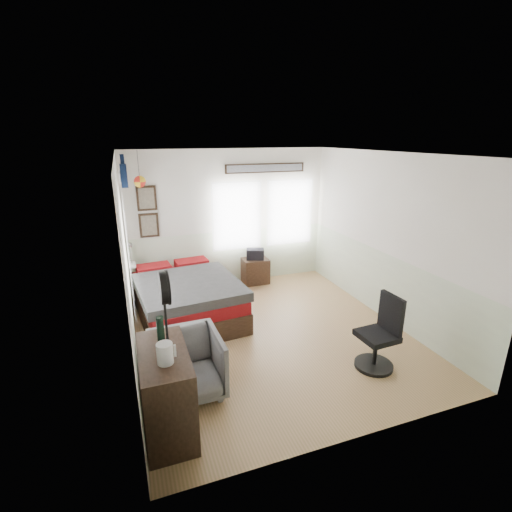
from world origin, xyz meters
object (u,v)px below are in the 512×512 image
at_px(nightstand, 255,271).
at_px(task_chair, 380,339).
at_px(bed, 186,298).
at_px(armchair, 187,365).
at_px(dresser, 166,391).

height_order(nightstand, task_chair, task_chair).
distance_m(bed, armchair, 2.01).
bearing_deg(armchair, dresser, -122.35).
bearing_deg(task_chair, nightstand, 96.08).
height_order(bed, armchair, armchair).
bearing_deg(task_chair, bed, 129.82).
xyz_separation_m(bed, armchair, (-0.32, -1.98, 0.04)).
relative_size(bed, task_chair, 2.28).
distance_m(bed, dresser, 2.55).
height_order(bed, task_chair, task_chair).
relative_size(dresser, task_chair, 1.00).
bearing_deg(nightstand, bed, -146.51).
bearing_deg(nightstand, armchair, -121.88).
xyz_separation_m(bed, task_chair, (2.14, -2.30, 0.07)).
height_order(dresser, armchair, dresser).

